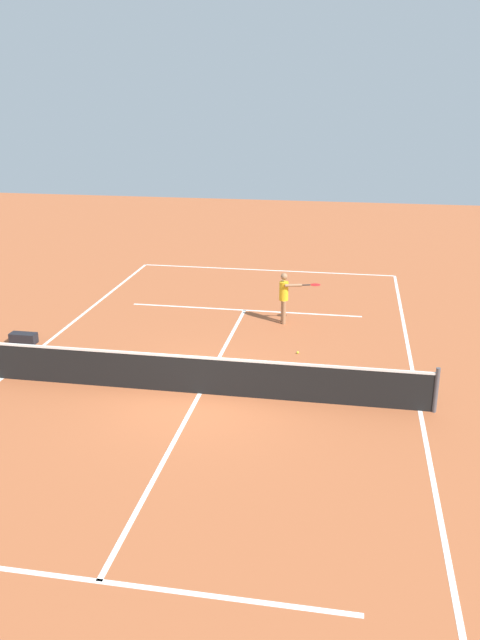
# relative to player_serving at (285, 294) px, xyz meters

# --- Properties ---
(ground_plane) EXTENTS (60.00, 60.00, 0.00)m
(ground_plane) POSITION_rel_player_serving_xyz_m (1.45, 5.38, -0.95)
(ground_plane) COLOR #AD5933
(court_lines) EXTENTS (10.31, 23.35, 0.01)m
(court_lines) POSITION_rel_player_serving_xyz_m (1.45, 5.38, -0.95)
(court_lines) COLOR white
(court_lines) RESTS_ON ground
(tennis_net) EXTENTS (10.91, 0.10, 1.07)m
(tennis_net) POSITION_rel_player_serving_xyz_m (1.45, 5.38, -0.45)
(tennis_net) COLOR #4C4C51
(tennis_net) RESTS_ON ground
(player_serving) EXTENTS (1.29, 0.48, 1.61)m
(player_serving) POSITION_rel_player_serving_xyz_m (0.00, 0.00, 0.00)
(player_serving) COLOR #9E704C
(player_serving) RESTS_ON ground
(tennis_ball) EXTENTS (0.07, 0.07, 0.07)m
(tennis_ball) POSITION_rel_player_serving_xyz_m (-0.63, 2.46, -0.92)
(tennis_ball) COLOR #CCE033
(tennis_ball) RESTS_ON ground
(equipment_bag) EXTENTS (0.76, 0.32, 0.30)m
(equipment_bag) POSITION_rel_player_serving_xyz_m (7.19, 3.03, -0.80)
(equipment_bag) COLOR black
(equipment_bag) RESTS_ON ground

